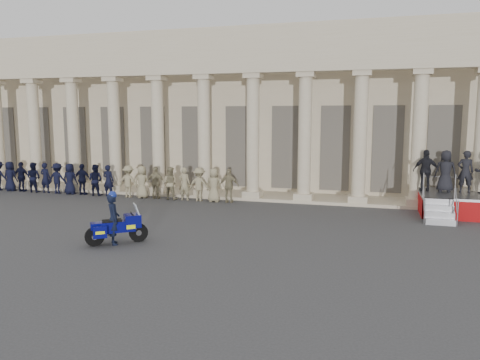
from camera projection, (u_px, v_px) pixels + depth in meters
name	position (u px, v px, depth m)	size (l,w,h in m)	color
ground	(160.00, 236.00, 16.54)	(90.00, 90.00, 0.00)	#38383B
building	(260.00, 111.00, 29.95)	(40.00, 12.50, 9.00)	#C1B091
officer_rank	(91.00, 180.00, 24.97)	(16.25, 0.63, 1.67)	black
reviewing_stand	(477.00, 179.00, 20.03)	(5.08, 4.25, 2.75)	gray
motorcycle	(117.00, 227.00, 15.53)	(1.72, 1.50, 1.32)	black
rider	(113.00, 218.00, 15.45)	(0.71, 0.74, 1.79)	black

